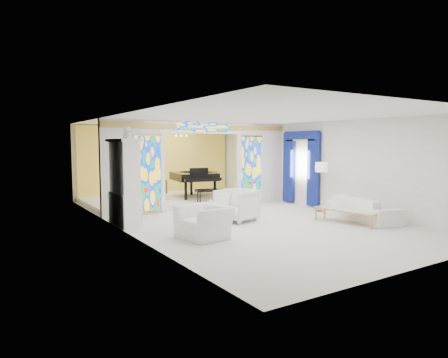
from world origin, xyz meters
TOP-DOWN VIEW (x-y plane):
  - floor at (0.00, 0.00)m, footprint 12.00×12.00m
  - ceiling at (0.00, 0.00)m, footprint 7.00×12.00m
  - wall_back at (0.00, 6.00)m, footprint 7.00×0.02m
  - wall_front at (0.00, -6.00)m, footprint 7.00×0.02m
  - wall_left at (-3.50, 0.00)m, footprint 0.02×12.00m
  - wall_right at (3.50, 0.00)m, footprint 0.02×12.00m
  - partition_wall at (0.00, 2.00)m, footprint 7.00×0.22m
  - stained_glass_left at (-2.03, 1.89)m, footprint 0.90×0.04m
  - stained_glass_right at (2.03, 1.89)m, footprint 0.90×0.04m
  - stained_glass_transom at (0.00, 1.89)m, footprint 2.00×0.04m
  - alcove_platform at (0.00, 4.10)m, footprint 6.80×3.80m
  - gold_curtain_back at (0.00, 5.88)m, footprint 6.70×0.10m
  - chandelier at (0.20, 4.00)m, footprint 0.48×0.48m
  - blue_drapes at (3.40, 0.70)m, footprint 0.14×1.85m
  - china_cabinet at (-3.22, 0.60)m, footprint 0.56×1.46m
  - armchair_left at (-2.10, -1.88)m, footprint 1.20×1.32m
  - armchair_right at (-0.28, -0.57)m, footprint 1.28×1.27m
  - sofa at (2.95, -2.47)m, footprint 1.42×2.51m
  - side_table at (-1.40, -0.98)m, footprint 0.53×0.53m
  - vase at (-1.40, -0.98)m, footprint 0.18×0.18m
  - coffee_table at (2.15, -2.53)m, footprint 0.92×1.92m
  - floor_lamp at (3.00, -0.70)m, footprint 0.45×0.45m
  - grand_piano at (0.70, 3.71)m, footprint 2.11×2.99m
  - tv_console at (-0.93, 3.72)m, footprint 0.69×0.54m

SIDE VIEW (x-z plane):
  - floor at x=0.00m, z-range 0.00..0.00m
  - alcove_platform at x=0.00m, z-range 0.00..0.18m
  - sofa at x=2.95m, z-range 0.00..0.69m
  - coffee_table at x=2.15m, z-range 0.17..0.58m
  - armchair_left at x=-2.10m, z-range 0.00..0.77m
  - side_table at x=-1.40m, z-range 0.10..0.72m
  - armchair_right at x=-0.28m, z-range 0.00..0.93m
  - tv_console at x=-0.93m, z-range 0.29..1.01m
  - vase at x=-1.40m, z-range 0.63..0.79m
  - grand_piano at x=0.70m, z-range 0.38..1.55m
  - china_cabinet at x=-3.22m, z-range -0.19..2.53m
  - stained_glass_left at x=-2.03m, z-range 0.10..2.50m
  - stained_glass_right at x=2.03m, z-range 0.10..2.50m
  - floor_lamp at x=3.00m, z-range 0.58..2.22m
  - wall_back at x=0.00m, z-range 0.00..3.00m
  - wall_front at x=0.00m, z-range 0.00..3.00m
  - wall_left at x=-3.50m, z-range 0.00..3.00m
  - wall_right at x=3.50m, z-range 0.00..3.00m
  - gold_curtain_back at x=0.00m, z-range 0.05..2.95m
  - blue_drapes at x=3.40m, z-range 0.25..2.90m
  - partition_wall at x=0.00m, z-range 0.15..3.15m
  - chandelier at x=0.20m, z-range 2.40..2.70m
  - stained_glass_transom at x=0.00m, z-range 2.65..2.99m
  - ceiling at x=0.00m, z-range 2.99..3.01m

